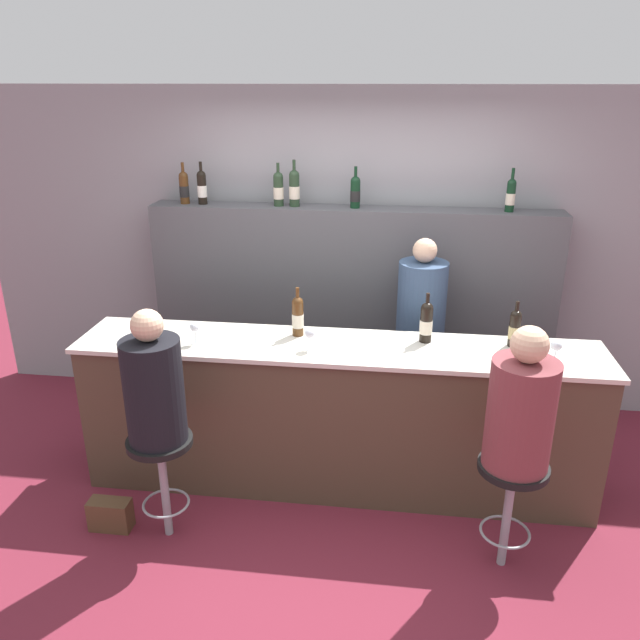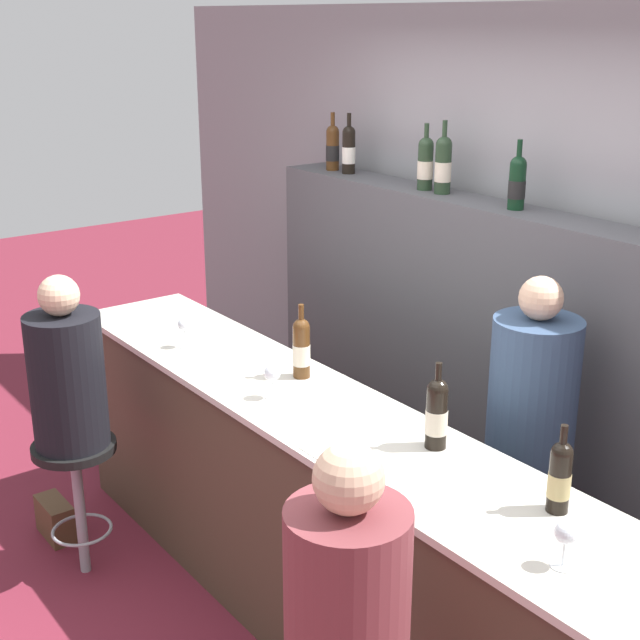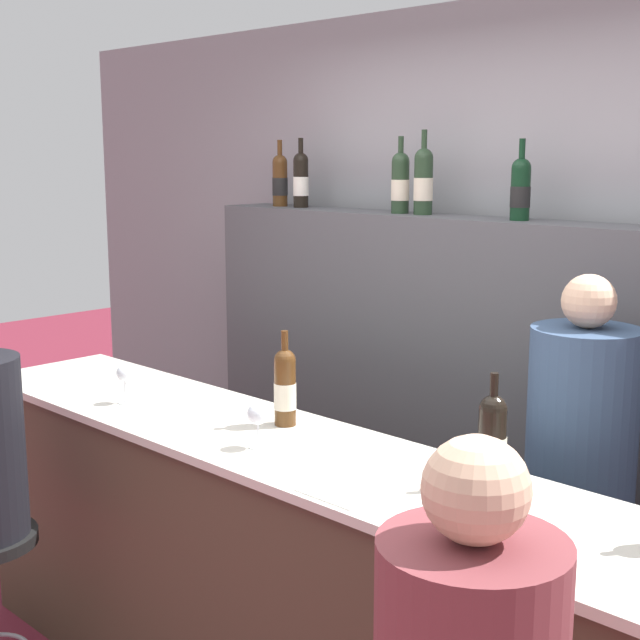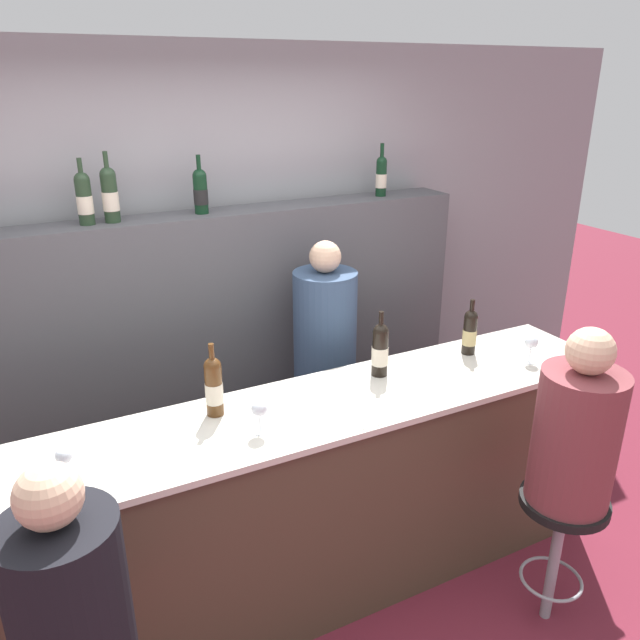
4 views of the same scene
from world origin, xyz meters
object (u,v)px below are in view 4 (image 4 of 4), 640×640
at_px(wine_bottle_counter_0, 214,386).
at_px(wine_bottle_backbar_3, 110,194).
at_px(wine_bottle_backbar_4, 200,191).
at_px(wine_bottle_counter_2, 470,331).
at_px(bar_stool_right, 560,525).
at_px(bartender, 325,386).
at_px(wine_glass_0, 64,458).
at_px(guest_seated_left, 69,604).
at_px(wine_bottle_counter_1, 380,349).
at_px(wine_glass_2, 531,344).
at_px(wine_bottle_backbar_2, 84,198).
at_px(wine_glass_1, 259,410).
at_px(wine_bottle_backbar_5, 381,175).
at_px(guest_seated_right, 577,431).

bearing_deg(wine_bottle_counter_0, wine_bottle_backbar_3, 100.26).
bearing_deg(wine_bottle_backbar_4, wine_bottle_counter_2, -41.82).
bearing_deg(bar_stool_right, bartender, 110.14).
bearing_deg(wine_bottle_counter_0, wine_bottle_backbar_4, 73.45).
bearing_deg(wine_bottle_counter_0, bar_stool_right, -31.08).
relative_size(wine_bottle_backbar_3, bar_stool_right, 0.52).
distance_m(wine_bottle_backbar_4, wine_glass_0, 1.67).
xyz_separation_m(wine_bottle_backbar_4, bartender, (0.53, -0.43, -1.10)).
bearing_deg(wine_bottle_backbar_4, guest_seated_left, -119.10).
distance_m(wine_bottle_counter_1, wine_glass_2, 0.79).
distance_m(wine_bottle_backbar_4, guest_seated_left, 2.19).
bearing_deg(bar_stool_right, wine_bottle_backbar_2, 132.34).
relative_size(wine_bottle_counter_1, bartender, 0.21).
xyz_separation_m(wine_bottle_counter_0, wine_glass_2, (1.60, -0.23, -0.04)).
bearing_deg(wine_glass_1, wine_glass_0, 180.00).
bearing_deg(wine_bottle_backbar_5, wine_glass_1, -137.60).
bearing_deg(wine_glass_1, wine_bottle_backbar_2, 109.00).
bearing_deg(wine_glass_1, wine_bottle_counter_2, 10.19).
distance_m(wine_bottle_counter_0, wine_glass_1, 0.26).
xyz_separation_m(wine_bottle_backbar_4, wine_glass_2, (1.30, -1.21, -0.69)).
bearing_deg(wine_glass_1, wine_bottle_backbar_5, 42.40).
relative_size(wine_bottle_counter_0, wine_glass_1, 2.27).
bearing_deg(wine_glass_1, guest_seated_left, -145.22).
relative_size(wine_bottle_backbar_5, guest_seated_right, 0.40).
relative_size(wine_bottle_backbar_2, wine_bottle_backbar_5, 1.03).
bearing_deg(wine_bottle_backbar_5, bar_stool_right, -94.10).
height_order(wine_bottle_backbar_2, wine_bottle_backbar_4, wine_bottle_backbar_2).
bearing_deg(guest_seated_left, wine_bottle_backbar_5, 39.70).
height_order(wine_glass_1, wine_glass_2, wine_glass_1).
xyz_separation_m(wine_bottle_backbar_4, bar_stool_right, (1.02, -1.77, -1.30)).
bearing_deg(wine_bottle_backbar_2, wine_bottle_backbar_5, 0.00).
bearing_deg(wine_glass_1, wine_bottle_backbar_4, 81.68).
relative_size(wine_glass_2, bartender, 0.09).
bearing_deg(wine_glass_0, bartender, 28.15).
relative_size(wine_glass_1, guest_seated_left, 0.18).
height_order(wine_glass_1, guest_seated_right, guest_seated_right).
distance_m(wine_bottle_counter_0, wine_bottle_backbar_4, 1.22).
height_order(wine_bottle_backbar_5, wine_glass_0, wine_bottle_backbar_5).
relative_size(wine_glass_0, wine_glass_2, 1.02).
relative_size(wine_bottle_counter_2, wine_bottle_backbar_4, 0.96).
bearing_deg(bar_stool_right, wine_glass_1, 154.86).
bearing_deg(wine_bottle_counter_1, wine_bottle_backbar_3, 135.91).
bearing_deg(wine_bottle_backbar_5, bartender, -144.90).
bearing_deg(wine_bottle_backbar_3, wine_bottle_counter_2, -32.07).
distance_m(wine_bottle_counter_0, guest_seated_left, 1.07).
relative_size(guest_seated_left, bartender, 0.50).
height_order(wine_glass_0, bartender, bartender).
bearing_deg(wine_glass_0, guest_seated_right, -16.16).
distance_m(wine_bottle_counter_2, wine_bottle_backbar_2, 2.07).
bearing_deg(wine_bottle_backbar_3, wine_bottle_counter_0, -79.74).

